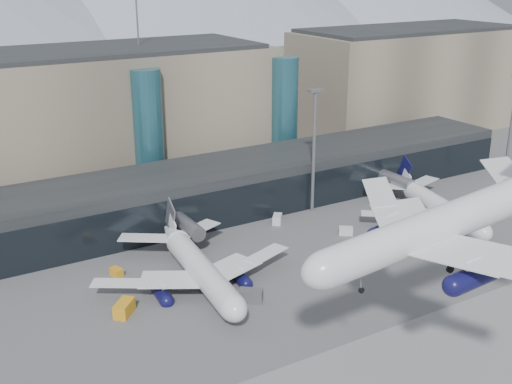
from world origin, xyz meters
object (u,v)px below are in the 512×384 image
Objects in this scene: lightmast_mid at (314,144)px; veh_d at (277,219)px; veh_e at (508,210)px; veh_g at (346,231)px; jet_parked_mid at (194,256)px; veh_c at (251,296)px; veh_h at (124,308)px; veh_b at (117,272)px; hero_jet at (452,213)px; jet_parked_right at (434,198)px; lightmast_right at (512,122)px.

veh_d is (-9.90, -2.00, -13.55)m from lightmast_mid.
veh_d is 47.79m from veh_e.
jet_parked_mid is at bearing -139.29° from veh_g.
veh_c is 31.22m from veh_g.
veh_b is at bearing 29.05° from veh_h.
veh_h is (-17.93, 6.24, 0.07)m from veh_c.
hero_jet is 56.30m from jet_parked_right.
lightmast_mid reaches higher than veh_h.
veh_e reaches higher than veh_d.
veh_g is at bearing 62.35° from veh_c.
lightmast_mid is 11.39× the size of veh_b.
jet_parked_right is (37.96, 37.77, -17.39)m from hero_jet.
hero_jet is 17.04× the size of veh_b.
hero_jet reaches higher than jet_parked_right.
veh_d is (35.08, 5.40, 0.22)m from veh_b.
lightmast_mid is at bearing 62.95° from jet_parked_right.
hero_jet is at bearing -150.92° from veh_d.
veh_e is (78.29, -15.02, 0.27)m from veh_b.
veh_c is at bearing 118.53° from hero_jet.
veh_b is 23.91m from veh_c.
lightmast_right is at bearing -63.49° from jet_parked_right.
jet_parked_mid is (-15.41, 37.86, -17.20)m from hero_jet.
veh_h is at bearing -157.46° from lightmast_mid.
lightmast_right is at bearing 51.09° from veh_c.
veh_d is at bearing 162.36° from veh_g.
hero_jet is at bearing -76.39° from veh_g.
jet_parked_mid is 28.34m from veh_d.
hero_jet is (-69.14, -45.43, 7.10)m from lightmast_right.
veh_g is at bearing -80.31° from jet_parked_mid.
jet_parked_mid is (-34.55, -15.57, -10.10)m from lightmast_mid.
veh_e is at bearing 41.72° from veh_c.
lightmast_right is 0.73× the size of jet_parked_mid.
veh_e is at bearing -117.51° from veh_b.
veh_c reaches higher than veh_g.
jet_parked_mid reaches higher than veh_h.
veh_h reaches higher than veh_g.
lightmast_mid is 8.43× the size of veh_d.
veh_c is at bearing -152.12° from jet_parked_mid.
veh_c is at bearing -139.08° from lightmast_mid.
lightmast_mid is at bearing -39.32° from veh_d.
veh_e is (14.49, -6.77, -3.21)m from jet_parked_right.
lightmast_right is at bearing -39.62° from veh_h.
lightmast_mid is 1.00× the size of lightmast_right.
hero_jet reaches higher than veh_b.
jet_parked_mid is 53.37m from jet_parked_right.
jet_parked_right is 8.91× the size of veh_h.
jet_parked_right is 50.32m from veh_c.
veh_b is (-25.85, 46.03, -20.87)m from hero_jet.
jet_parked_mid reaches higher than veh_c.
veh_h is (-46.44, -6.50, 0.29)m from veh_g.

